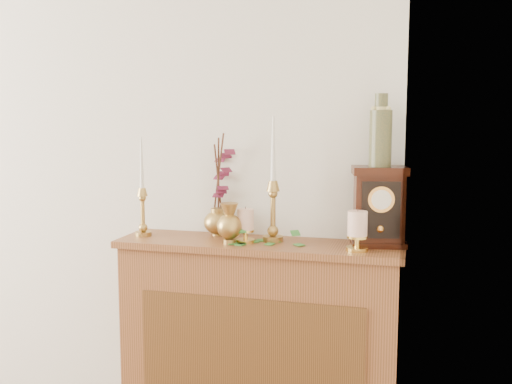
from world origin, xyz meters
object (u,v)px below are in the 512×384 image
(candlestick_left, at_px, (143,204))
(mantel_clock, at_px, (379,207))
(ceramic_vase, at_px, (381,134))
(ginger_jar, at_px, (222,189))
(candlestick_center, at_px, (273,201))
(bud_vase, at_px, (229,224))

(candlestick_left, relative_size, mantel_clock, 1.34)
(candlestick_left, xyz_separation_m, ceramic_vase, (1.04, 0.07, 0.32))
(ginger_jar, bearing_deg, ceramic_vase, -5.46)
(candlestick_left, relative_size, ginger_jar, 0.96)
(candlestick_center, xyz_separation_m, bud_vase, (-0.17, -0.10, -0.09))
(ginger_jar, bearing_deg, candlestick_center, -19.84)
(mantel_clock, relative_size, ceramic_vase, 1.12)
(candlestick_left, distance_m, ceramic_vase, 1.09)
(bud_vase, distance_m, ceramic_vase, 0.73)
(candlestick_left, relative_size, ceramic_vase, 1.50)
(candlestick_left, xyz_separation_m, bud_vase, (0.43, -0.06, -0.06))
(bud_vase, height_order, mantel_clock, mantel_clock)
(bud_vase, xyz_separation_m, ceramic_vase, (0.61, 0.13, 0.38))
(candlestick_center, xyz_separation_m, ceramic_vase, (0.45, 0.03, 0.29))
(candlestick_center, relative_size, bud_vase, 3.10)
(ceramic_vase, bearing_deg, candlestick_left, -176.31)
(mantel_clock, bearing_deg, candlestick_center, 172.58)
(bud_vase, relative_size, ceramic_vase, 0.58)
(candlestick_center, bearing_deg, candlestick_left, -176.16)
(mantel_clock, xyz_separation_m, ceramic_vase, (-0.00, 0.00, 0.30))
(bud_vase, distance_m, ginger_jar, 0.25)
(candlestick_center, height_order, ceramic_vase, ceramic_vase)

